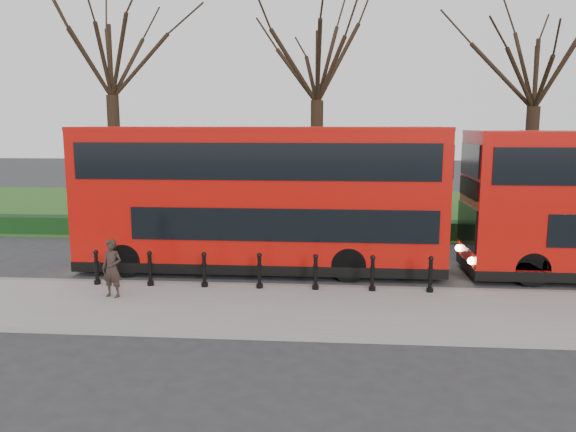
{
  "coord_description": "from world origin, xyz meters",
  "views": [
    {
      "loc": [
        2.82,
        -17.17,
        4.94
      ],
      "look_at": [
        1.38,
        0.5,
        2.0
      ],
      "focal_mm": 35.0,
      "sensor_mm": 36.0,
      "label": 1
    }
  ],
  "objects": [
    {
      "name": "bollard_row",
      "position": [
        0.69,
        -1.35,
        0.65
      ],
      "size": [
        10.01,
        0.15,
        1.0
      ],
      "color": "black",
      "rests_on": "pavement"
    },
    {
      "name": "tree_right",
      "position": [
        12.0,
        10.0,
        7.53
      ],
      "size": [
        6.64,
        6.64,
        10.37
      ],
      "color": "black",
      "rests_on": "ground"
    },
    {
      "name": "yellow_line_inner",
      "position": [
        0.0,
        -0.5,
        0.01
      ],
      "size": [
        60.0,
        0.1,
        0.01
      ],
      "primitive_type": "cube",
      "color": "yellow",
      "rests_on": "ground"
    },
    {
      "name": "hedge",
      "position": [
        0.0,
        6.8,
        0.4
      ],
      "size": [
        60.0,
        0.9,
        0.8
      ],
      "primitive_type": "cube",
      "color": "black",
      "rests_on": "ground"
    },
    {
      "name": "pavement",
      "position": [
        0.0,
        -3.0,
        0.07
      ],
      "size": [
        60.0,
        4.0,
        0.15
      ],
      "primitive_type": "cube",
      "color": "gray",
      "rests_on": "ground"
    },
    {
      "name": "grass_verge",
      "position": [
        0.0,
        15.0,
        0.03
      ],
      "size": [
        60.0,
        18.0,
        0.06
      ],
      "primitive_type": "cube",
      "color": "#254E1A",
      "rests_on": "ground"
    },
    {
      "name": "bus_lead",
      "position": [
        0.37,
        1.28,
        2.43
      ],
      "size": [
        12.1,
        2.78,
        4.81
      ],
      "color": "#AA0D07",
      "rests_on": "ground"
    },
    {
      "name": "tree_mid",
      "position": [
        2.0,
        10.0,
        7.95
      ],
      "size": [
        7.0,
        7.0,
        10.94
      ],
      "color": "black",
      "rests_on": "ground"
    },
    {
      "name": "tree_left",
      "position": [
        -8.0,
        10.0,
        8.31
      ],
      "size": [
        7.32,
        7.32,
        11.43
      ],
      "color": "black",
      "rests_on": "ground"
    },
    {
      "name": "yellow_line_outer",
      "position": [
        0.0,
        -0.7,
        0.01
      ],
      "size": [
        60.0,
        0.1,
        0.01
      ],
      "primitive_type": "cube",
      "color": "yellow",
      "rests_on": "ground"
    },
    {
      "name": "pedestrian",
      "position": [
        -3.27,
        -2.52,
        0.96
      ],
      "size": [
        0.66,
        0.5,
        1.63
      ],
      "primitive_type": "imported",
      "rotation": [
        0.0,
        0.0,
        -0.21
      ],
      "color": "black",
      "rests_on": "pavement"
    },
    {
      "name": "ground",
      "position": [
        0.0,
        0.0,
        0.0
      ],
      "size": [
        120.0,
        120.0,
        0.0
      ],
      "primitive_type": "plane",
      "color": "#28282B",
      "rests_on": "ground"
    },
    {
      "name": "kerb",
      "position": [
        0.0,
        -1.0,
        0.07
      ],
      "size": [
        60.0,
        0.25,
        0.16
      ],
      "primitive_type": "cube",
      "color": "slate",
      "rests_on": "ground"
    }
  ]
}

